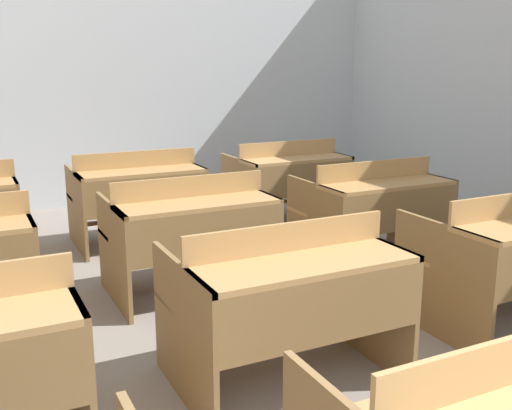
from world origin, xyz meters
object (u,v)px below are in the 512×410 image
at_px(bench_third_center, 190,230).
at_px(bench_third_right, 373,208).
at_px(bench_second_right, 512,254).
at_px(bench_back_right, 288,179).
at_px(bench_back_center, 137,194).
at_px(bench_second_center, 286,297).
at_px(wastepaper_bin, 376,180).

bearing_deg(bench_third_center, bench_third_right, -0.89).
relative_size(bench_second_right, bench_back_right, 1.00).
bearing_deg(bench_back_center, bench_third_center, -89.93).
height_order(bench_second_right, bench_third_right, same).
height_order(bench_second_center, bench_back_center, same).
height_order(bench_back_center, bench_back_right, same).
distance_m(bench_third_center, wastepaper_bin, 3.98).
height_order(bench_third_right, bench_back_right, same).
bearing_deg(bench_back_center, bench_second_right, -59.81).
relative_size(bench_second_center, wastepaper_bin, 3.24).
relative_size(bench_third_right, wastepaper_bin, 3.24).
distance_m(bench_back_center, bench_back_right, 1.59).
height_order(bench_third_center, bench_back_center, same).
relative_size(bench_second_center, bench_third_right, 1.00).
bearing_deg(bench_back_center, bench_third_right, -41.42).
bearing_deg(bench_third_center, bench_back_right, 41.31).
distance_m(bench_back_right, wastepaper_bin, 1.92).
relative_size(bench_back_center, bench_back_right, 1.00).
relative_size(bench_third_center, wastepaper_bin, 3.24).
relative_size(bench_second_center, bench_back_center, 1.00).
height_order(bench_second_center, bench_third_center, same).
relative_size(bench_second_center, bench_back_right, 1.00).
xyz_separation_m(bench_second_center, wastepaper_bin, (3.33, 3.57, -0.29)).
bearing_deg(bench_third_center, bench_second_right, -40.96).
xyz_separation_m(bench_second_center, bench_back_center, (-0.00, 2.79, 0.00)).
bearing_deg(bench_second_right, bench_third_right, 91.14).
bearing_deg(bench_second_right, bench_second_center, 179.85).
bearing_deg(wastepaper_bin, bench_second_center, -132.98).
distance_m(bench_third_center, bench_third_right, 1.60).
distance_m(bench_second_center, bench_back_right, 3.22).
relative_size(bench_third_right, bench_back_center, 1.00).
relative_size(bench_second_right, bench_third_right, 1.00).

